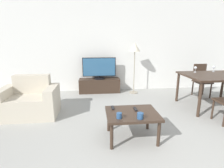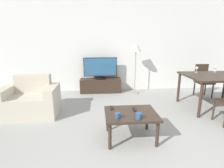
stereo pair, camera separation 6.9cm
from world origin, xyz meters
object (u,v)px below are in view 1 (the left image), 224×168
at_px(wine_glass_right, 195,68).
at_px(floor_lamp, 135,50).
at_px(cup_white_near, 140,116).
at_px(remote_secondary, 113,108).
at_px(tv, 99,68).
at_px(tv_stand, 100,86).
at_px(cup_colored_far, 119,116).
at_px(coffee_table, 132,116).
at_px(armchair, 30,102).
at_px(dining_table, 215,78).
at_px(dining_chair_far, 201,79).
at_px(wine_glass_left, 214,68).
at_px(remote_primary, 135,109).

bearing_deg(wine_glass_right, floor_lamp, 143.19).
distance_m(cup_white_near, wine_glass_right, 2.50).
bearing_deg(floor_lamp, remote_secondary, -111.28).
relative_size(tv, wine_glass_right, 6.63).
distance_m(tv_stand, cup_colored_far, 2.80).
xyz_separation_m(coffee_table, floor_lamp, (0.58, 2.42, 0.86)).
relative_size(coffee_table, remote_secondary, 5.36).
bearing_deg(armchair, tv, 45.68).
bearing_deg(remote_secondary, dining_table, 20.81).
bearing_deg(dining_table, dining_chair_far, 74.52).
bearing_deg(armchair, wine_glass_right, 5.80).
relative_size(dining_table, cup_colored_far, 16.31).
xyz_separation_m(coffee_table, dining_chair_far, (2.37, 1.97, 0.11)).
xyz_separation_m(tv_stand, floor_lamp, (1.01, -0.17, 1.04)).
distance_m(wine_glass_left, wine_glass_right, 0.51).
bearing_deg(remote_primary, remote_secondary, 164.70).
distance_m(cup_colored_far, wine_glass_left, 3.12).
height_order(dining_table, wine_glass_left, wine_glass_left).
distance_m(dining_chair_far, wine_glass_right, 0.81).
xyz_separation_m(coffee_table, dining_table, (2.14, 1.12, 0.31)).
xyz_separation_m(armchair, remote_primary, (1.97, -0.98, 0.15)).
distance_m(dining_chair_far, wine_glass_left, 0.60).
xyz_separation_m(tv, remote_primary, (0.50, -2.49, -0.28)).
bearing_deg(remote_primary, cup_colored_far, -136.91).
xyz_separation_m(tv, cup_white_near, (0.49, -2.82, -0.25)).
relative_size(dining_chair_far, cup_colored_far, 10.84).
bearing_deg(wine_glass_right, cup_white_near, -136.74).
bearing_deg(floor_lamp, wine_glass_left, -27.12).
relative_size(dining_table, remote_secondary, 8.92).
distance_m(dining_table, remote_secondary, 2.60).
distance_m(tv, dining_table, 2.95).
bearing_deg(armchair, dining_chair_far, 11.71).
distance_m(dining_table, wine_glass_left, 0.49).
bearing_deg(armchair, dining_table, 0.56).
xyz_separation_m(tv, coffee_table, (0.42, -2.59, -0.34)).
bearing_deg(dining_chair_far, cup_white_near, -136.40).
bearing_deg(cup_colored_far, dining_table, 28.84).
xyz_separation_m(tv, floor_lamp, (1.01, -0.17, 0.52)).
xyz_separation_m(remote_secondary, wine_glass_left, (2.65, 1.31, 0.43)).
xyz_separation_m(floor_lamp, remote_primary, (-0.51, -2.32, -0.80)).
height_order(dining_table, floor_lamp, floor_lamp).
height_order(dining_table, remote_primary, dining_table).
distance_m(coffee_table, cup_white_near, 0.26).
xyz_separation_m(tv_stand, remote_secondary, (0.14, -2.39, 0.24)).
relative_size(tv, coffee_table, 1.21).
relative_size(coffee_table, dining_chair_far, 0.90).
bearing_deg(tv_stand, cup_white_near, -80.14).
bearing_deg(armchair, remote_primary, -26.34).
height_order(dining_chair_far, floor_lamp, floor_lamp).
distance_m(tv, dining_chair_far, 2.87).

